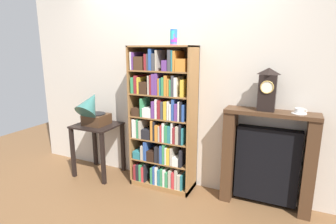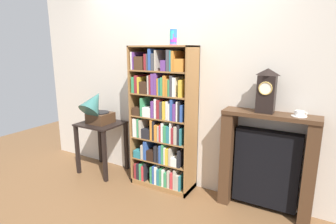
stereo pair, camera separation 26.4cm
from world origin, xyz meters
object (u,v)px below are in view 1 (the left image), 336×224
at_px(mantel_clock, 267,89).
at_px(teacup_with_saucer, 299,111).
at_px(gramophone, 92,109).
at_px(bookshelf, 162,123).
at_px(fireplace_mantel, 267,160).
at_px(cup_stack, 174,37).
at_px(side_table_left, 98,137).

xyz_separation_m(mantel_clock, teacup_with_saucer, (0.31, 0.00, -0.20)).
distance_m(gramophone, mantel_clock, 2.14).
bearing_deg(mantel_clock, bookshelf, -177.27).
bearing_deg(gramophone, teacup_with_saucer, 4.63).
bearing_deg(gramophone, bookshelf, 8.33).
bearing_deg(fireplace_mantel, gramophone, -174.32).
xyz_separation_m(bookshelf, fireplace_mantel, (1.22, 0.08, -0.30)).
xyz_separation_m(cup_stack, side_table_left, (-1.09, -0.06, -1.29)).
height_order(side_table_left, fireplace_mantel, fireplace_mantel).
distance_m(cup_stack, fireplace_mantel, 1.68).
distance_m(cup_stack, side_table_left, 1.69).
relative_size(bookshelf, teacup_with_saucer, 12.21).
relative_size(cup_stack, gramophone, 0.34).
distance_m(bookshelf, mantel_clock, 1.25).
xyz_separation_m(cup_stack, mantel_clock, (1.01, 0.06, -0.52)).
bearing_deg(bookshelf, fireplace_mantel, 3.60).
bearing_deg(side_table_left, mantel_clock, 3.40).
xyz_separation_m(gramophone, fireplace_mantel, (2.16, 0.21, -0.40)).
bearing_deg(teacup_with_saucer, side_table_left, -176.99).
distance_m(bookshelf, teacup_with_saucer, 1.50).
height_order(bookshelf, fireplace_mantel, bookshelf).
distance_m(fireplace_mantel, teacup_with_saucer, 0.63).
relative_size(fireplace_mantel, mantel_clock, 2.45).
bearing_deg(mantel_clock, gramophone, -174.75).
bearing_deg(gramophone, cup_stack, 6.91).
relative_size(gramophone, mantel_clock, 1.16).
height_order(cup_stack, gramophone, cup_stack).
relative_size(bookshelf, mantel_clock, 3.95).
relative_size(side_table_left, mantel_clock, 1.61).
relative_size(bookshelf, side_table_left, 2.45).
distance_m(mantel_clock, teacup_with_saucer, 0.37).
distance_m(side_table_left, teacup_with_saucer, 2.49).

